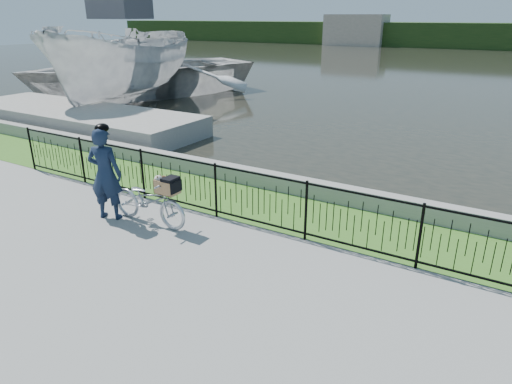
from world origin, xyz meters
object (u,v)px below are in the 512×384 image
Objects in this scene: dock at (78,118)px; boat_near at (125,65)px; boat_far at (139,71)px; cyclist at (105,173)px; bicycle_rig at (149,200)px.

boat_near is (-0.95, 3.46, 1.55)m from dock.
boat_far is at bearing 126.89° from boat_near.
boat_near is at bearing 105.37° from dock.
boat_far is at bearing 131.88° from cyclist.
boat_far reaches higher than dock.
dock is 5.13× the size of cyclist.
bicycle_rig is 16.21m from boat_far.
boat_near is at bearing 137.40° from bicycle_rig.
bicycle_rig reaches higher than dock.
bicycle_rig is 0.19× the size of boat_near.
bicycle_rig is at bearing -42.60° from boat_near.
cyclist is (7.16, -5.06, 0.61)m from dock.
boat_near reaches higher than cyclist.
cyclist is at bearing -35.24° from dock.
bicycle_rig is at bearing -30.89° from dock.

